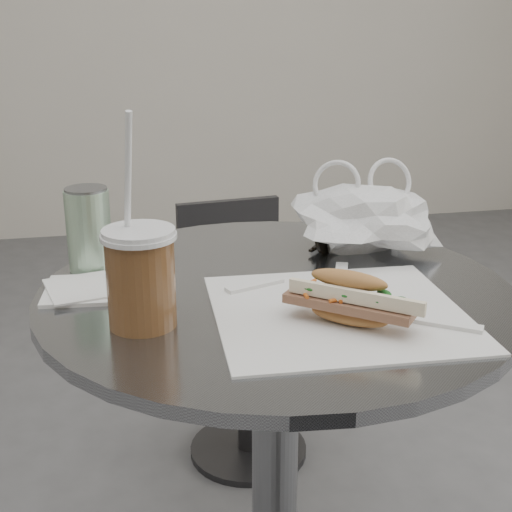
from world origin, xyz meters
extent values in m
cylinder|color=slate|center=(0.00, 0.20, 0.37)|extent=(0.08, 0.08, 0.71)
cylinder|color=slate|center=(0.00, 0.20, 0.73)|extent=(0.76, 0.76, 0.02)
cylinder|color=#2E2D30|center=(0.08, 0.83, 0.01)|extent=(0.32, 0.32, 0.02)
cylinder|color=#2E2D30|center=(0.08, 0.83, 0.21)|extent=(0.06, 0.06, 0.42)
cylinder|color=#2E2D30|center=(0.08, 0.83, 0.42)|extent=(0.36, 0.36, 0.02)
cube|color=#2E2D30|center=(0.06, 1.00, 0.56)|extent=(0.28, 0.06, 0.24)
cube|color=white|center=(0.06, 0.08, 0.74)|extent=(0.37, 0.35, 0.00)
ellipsoid|color=#AA6940|center=(0.07, 0.04, 0.76)|extent=(0.22, 0.20, 0.02)
cube|color=brown|center=(0.07, 0.04, 0.77)|extent=(0.18, 0.16, 0.01)
ellipsoid|color=#AA6940|center=(0.07, 0.05, 0.80)|extent=(0.23, 0.21, 0.04)
cylinder|color=brown|center=(-0.22, 0.10, 0.80)|extent=(0.10, 0.10, 0.13)
cylinder|color=silver|center=(-0.22, 0.10, 0.87)|extent=(0.10, 0.10, 0.01)
cylinder|color=white|center=(-0.23, 0.11, 0.92)|extent=(0.02, 0.07, 0.24)
cylinder|color=black|center=(0.12, 0.35, 0.77)|extent=(0.05, 0.05, 0.06)
cylinder|color=black|center=(0.17, 0.40, 0.77)|extent=(0.05, 0.05, 0.06)
cube|color=black|center=(0.15, 0.38, 0.76)|extent=(0.02, 0.02, 0.01)
cube|color=white|center=(-0.30, 0.25, 0.74)|extent=(0.14, 0.14, 0.01)
cube|color=white|center=(-0.30, 0.25, 0.75)|extent=(0.14, 0.14, 0.00)
cylinder|color=#54905C|center=(-0.29, 0.35, 0.81)|extent=(0.07, 0.07, 0.14)
cylinder|color=slate|center=(-0.29, 0.35, 0.88)|extent=(0.07, 0.07, 0.00)
camera|label=1|loc=(-0.25, -0.83, 1.16)|focal=50.00mm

